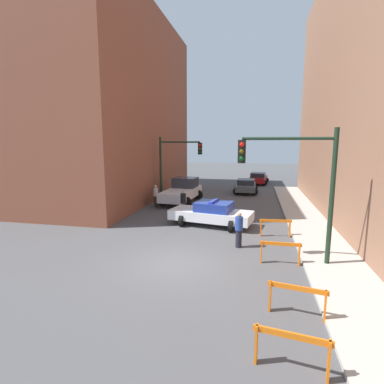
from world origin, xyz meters
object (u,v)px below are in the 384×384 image
Objects in this scene: police_car at (212,213)px; parked_car_mid at (258,178)px; barrier_mid at (297,295)px; parked_car_near at (246,186)px; traffic_light_near at (300,176)px; barrier_back at (280,249)px; traffic_light_far at (174,160)px; pedestrian_corner at (156,196)px; white_truck at (182,191)px; barrier_corner at (275,225)px; pedestrian_crossing at (183,202)px; barrier_front at (291,345)px; pedestrian_sidewalk at (239,229)px.

police_car is 1.11× the size of parked_car_mid.
barrier_mid is at bearing -82.24° from parked_car_mid.
traffic_light_near is at bearing -81.94° from parked_car_near.
barrier_back is (-0.17, 3.67, 0.00)m from barrier_mid.
barrier_back is (7.42, -11.13, -2.78)m from traffic_light_far.
barrier_mid is at bearing -96.49° from traffic_light_near.
pedestrian_corner is at bearing -111.73° from parked_car_mid.
white_truck is 7.47m from parked_car_near.
police_car is at bearing -57.31° from traffic_light_far.
parked_car_near is (-2.56, 16.89, -2.86)m from traffic_light_near.
police_car is at bearing -97.78° from parked_car_near.
barrier_mid is 7.26m from barrier_corner.
pedestrian_crossing reaches higher than parked_car_near.
pedestrian_corner reaches higher than barrier_back.
parked_car_mid is 29.42m from barrier_front.
barrier_front and barrier_corner have the same top height.
traffic_light_far is 3.35m from pedestrian_corner.
pedestrian_crossing is (-6.32, 6.99, -2.67)m from traffic_light_near.
pedestrian_sidewalk is at bearing -86.70° from parked_car_mid.
barrier_mid is 0.99× the size of barrier_back.
barrier_corner is (0.23, 9.43, 0.00)m from barrier_front.
pedestrian_crossing is at bearing -100.96° from parked_car_mid.
barrier_front is (5.50, -13.01, -0.24)m from pedestrian_crossing.
barrier_front and barrier_mid have the same top height.
pedestrian_crossing is at bearing -71.25° from white_truck.
pedestrian_sidewalk is 1.04× the size of barrier_back.
white_truck is 3.33× the size of pedestrian_crossing.
traffic_light_far is 8.52m from parked_car_near.
police_car is 3.13m from pedestrian_crossing.
traffic_light_near is at bearing 82.25° from barrier_front.
white_truck is 3.49× the size of barrier_mid.
traffic_light_far is 5.00m from pedestrian_crossing.
traffic_light_near is 3.13× the size of pedestrian_corner.
pedestrian_crossing is (-2.23, 2.19, 0.14)m from police_car.
barrier_front is at bearing -89.07° from pedestrian_corner.
barrier_back is (6.81, -11.40, -0.29)m from white_truck.
pedestrian_crossing is 14.13m from barrier_front.
parked_car_mid is at bearing 92.25° from barrier_corner.
white_truck is 3.33× the size of pedestrian_corner.
police_car is at bearing 124.88° from barrier_back.
barrier_front is 0.99× the size of barrier_back.
white_truck is at bearing 123.49° from traffic_light_near.
parked_car_mid is 23.60m from barrier_back.
traffic_light_far reaches higher than pedestrian_crossing.
pedestrian_crossing is at bearing -111.35° from parked_car_near.
traffic_light_far is at bearing 123.69° from barrier_back.
traffic_light_far is 3.28× the size of barrier_mid.
traffic_light_near is 6.90m from police_car.
white_truck reaches higher than police_car.
pedestrian_sidewalk is (6.58, -7.53, 0.00)m from pedestrian_corner.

